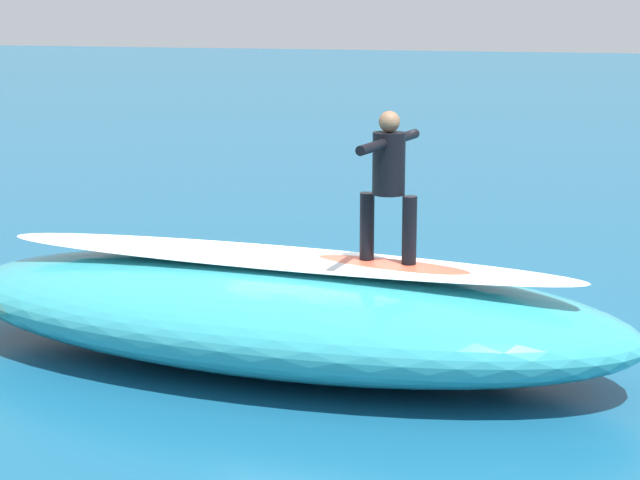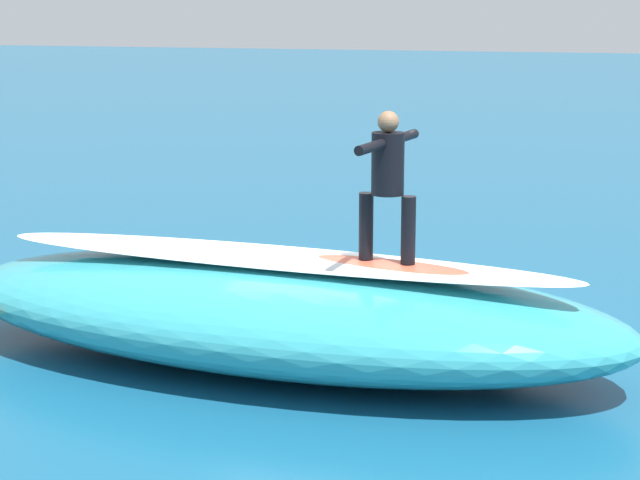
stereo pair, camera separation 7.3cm
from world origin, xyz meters
name	(u,v)px [view 1 (the left image)]	position (x,y,z in m)	size (l,w,h in m)	color
ground_plane	(324,321)	(0.00, 0.00, 0.00)	(120.00, 120.00, 0.00)	#145175
wave_crest	(279,312)	(0.12, 1.62, 0.56)	(7.72, 3.00, 1.12)	teal
wave_foam_lip	(279,258)	(0.12, 1.62, 1.16)	(6.56, 1.05, 0.08)	white
surfboard_riding	(388,266)	(-1.08, 1.77, 1.16)	(1.98, 0.53, 0.10)	#E0563D
surfer_riding	(389,175)	(-1.08, 1.77, 2.12)	(0.61, 1.46, 1.55)	black
surfboard_paddling	(270,278)	(1.19, -1.75, 0.03)	(2.37, 0.55, 0.07)	#33B2D1
surfer_paddling	(275,268)	(1.09, -1.65, 0.21)	(1.44, 1.43, 0.33)	black
foam_patch_near	(498,355)	(-2.19, 1.06, 0.07)	(0.54, 0.50, 0.13)	white
foam_patch_mid	(488,280)	(-1.77, -2.29, 0.05)	(0.77, 0.53, 0.11)	white
foam_patch_far	(228,298)	(1.39, -0.47, 0.07)	(1.01, 0.63, 0.14)	white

